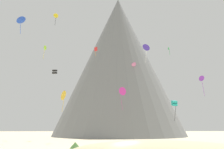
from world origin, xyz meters
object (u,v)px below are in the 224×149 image
object	(u,v)px
kite_green_high	(169,49)
kite_gold_low	(63,95)
kite_magenta_mid	(122,91)
bush_mid_center	(75,145)
kite_pink_high	(134,65)
kite_lime_high	(45,48)
kite_teal_low	(174,103)
kite_black_mid	(55,72)
kite_indigo_high	(146,48)
kite_blue_high	(21,20)
kite_red_high	(96,50)
bush_far_right	(188,144)
rock_massif	(119,70)
kite_violet_mid	(202,79)
kite_yellow_high	(56,16)

from	to	relation	value
kite_green_high	kite_gold_low	distance (m)	48.73
kite_green_high	kite_magenta_mid	bearing A→B (deg)	-147.30
bush_mid_center	kite_gold_low	size ratio (longest dim) A/B	0.37
kite_pink_high	kite_lime_high	distance (m)	32.61
kite_teal_low	kite_black_mid	xyz separation A→B (m)	(-32.25, 17.00, 11.33)
kite_indigo_high	kite_black_mid	bearing A→B (deg)	-17.06
kite_teal_low	kite_green_high	bearing A→B (deg)	70.33
kite_blue_high	kite_red_high	bearing A→B (deg)	67.41
bush_far_right	kite_lime_high	world-z (taller)	kite_lime_high
kite_magenta_mid	kite_lime_high	bearing A→B (deg)	-50.64
kite_pink_high	kite_magenta_mid	world-z (taller)	kite_pink_high
rock_massif	kite_black_mid	world-z (taller)	rock_massif
bush_far_right	kite_magenta_mid	world-z (taller)	kite_magenta_mid
kite_indigo_high	kite_gold_low	world-z (taller)	kite_indigo_high
kite_indigo_high	kite_teal_low	size ratio (longest dim) A/B	1.29
kite_pink_high	kite_black_mid	distance (m)	29.81
kite_green_high	kite_black_mid	distance (m)	43.62
rock_massif	kite_red_high	size ratio (longest dim) A/B	21.63
bush_mid_center	kite_blue_high	size ratio (longest dim) A/B	0.47
bush_far_right	kite_indigo_high	size ratio (longest dim) A/B	0.27
kite_violet_mid	kite_gold_low	xyz separation A→B (m)	(-37.48, -3.10, -5.34)
kite_green_high	kite_black_mid	bearing A→B (deg)	-170.09
kite_black_mid	kite_red_high	xyz separation A→B (m)	(12.83, -0.55, 7.47)
bush_mid_center	kite_blue_high	bearing A→B (deg)	156.16
kite_yellow_high	kite_magenta_mid	world-z (taller)	kite_yellow_high
kite_blue_high	kite_lime_high	xyz separation A→B (m)	(-1.60, 32.82, 4.62)
kite_green_high	kite_magenta_mid	size ratio (longest dim) A/B	0.45
kite_green_high	rock_massif	bearing A→B (deg)	132.16
kite_yellow_high	kite_gold_low	size ratio (longest dim) A/B	0.72
kite_lime_high	kite_violet_mid	world-z (taller)	kite_lime_high
bush_mid_center	rock_massif	world-z (taller)	rock_massif
kite_green_high	kite_gold_low	xyz separation A→B (m)	(-35.81, -25.37, -21.16)
kite_indigo_high	kite_red_high	world-z (taller)	kite_indigo_high
kite_teal_low	kite_yellow_high	bearing A→B (deg)	155.49
rock_massif	kite_black_mid	size ratio (longest dim) A/B	42.98
kite_black_mid	kite_teal_low	bearing A→B (deg)	-4.21
kite_pink_high	kite_yellow_high	xyz separation A→B (m)	(-26.94, -15.31, 11.19)
kite_blue_high	kite_lime_high	world-z (taller)	kite_lime_high
kite_magenta_mid	kite_red_high	bearing A→B (deg)	-52.98
rock_massif	kite_gold_low	xyz separation A→B (m)	(-18.53, -41.48, -16.65)
rock_massif	kite_violet_mid	size ratio (longest dim) A/B	11.65
kite_black_mid	kite_magenta_mid	bearing A→B (deg)	11.47
rock_massif	kite_lime_high	distance (m)	34.69
kite_pink_high	kite_magenta_mid	bearing A→B (deg)	94.29
bush_mid_center	kite_red_high	world-z (taller)	kite_red_high
bush_mid_center	kite_gold_low	world-z (taller)	kite_gold_low
kite_violet_mid	kite_indigo_high	bearing A→B (deg)	11.85
bush_mid_center	kite_teal_low	xyz separation A→B (m)	(22.81, 14.61, 8.79)
kite_indigo_high	kite_yellow_high	xyz separation A→B (m)	(-29.08, -3.55, 8.51)
kite_yellow_high	kite_magenta_mid	size ratio (longest dim) A/B	0.58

